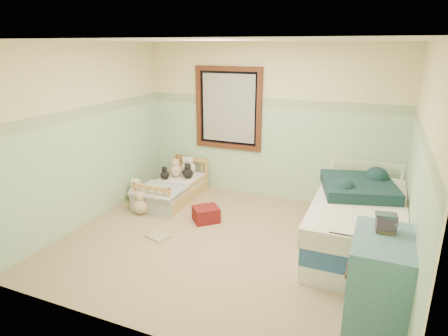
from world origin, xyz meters
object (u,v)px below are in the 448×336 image
at_px(toddler_bed_frame, 174,194).
at_px(plush_floor_tan, 141,206).
at_px(twin_bed_frame, 355,241).
at_px(floor_book, 158,236).
at_px(plush_floor_cream, 136,193).
at_px(dresser, 379,279).
at_px(red_pillow, 206,214).

relative_size(toddler_bed_frame, plush_floor_tan, 5.48).
distance_m(twin_bed_frame, floor_book, 2.55).
relative_size(plush_floor_cream, dresser, 0.32).
bearing_deg(toddler_bed_frame, plush_floor_tan, -102.29).
bearing_deg(plush_floor_tan, twin_bed_frame, 2.63).
height_order(twin_bed_frame, red_pillow, twin_bed_frame).
bearing_deg(twin_bed_frame, dresser, -77.39).
xyz_separation_m(plush_floor_tan, floor_book, (0.64, -0.56, -0.11)).
distance_m(dresser, floor_book, 2.82).
bearing_deg(red_pillow, plush_floor_cream, 169.83).
bearing_deg(red_pillow, plush_floor_tan, -171.92).
relative_size(toddler_bed_frame, floor_book, 4.76).
relative_size(red_pillow, floor_book, 1.24).
height_order(plush_floor_tan, red_pillow, plush_floor_tan).
bearing_deg(floor_book, toddler_bed_frame, 126.94).
relative_size(plush_floor_tan, floor_book, 0.87).
bearing_deg(twin_bed_frame, red_pillow, 179.93).
distance_m(plush_floor_cream, floor_book, 1.39).
relative_size(twin_bed_frame, dresser, 2.45).
xyz_separation_m(twin_bed_frame, dresser, (0.28, -1.26, 0.30)).
bearing_deg(dresser, floor_book, 168.46).
distance_m(plush_floor_cream, twin_bed_frame, 3.46).
distance_m(plush_floor_tan, twin_bed_frame, 3.09).
distance_m(dresser, red_pillow, 2.69).
xyz_separation_m(twin_bed_frame, floor_book, (-2.45, -0.70, -0.10)).
height_order(plush_floor_cream, twin_bed_frame, plush_floor_cream).
bearing_deg(plush_floor_tan, plush_floor_cream, 132.80).
distance_m(toddler_bed_frame, red_pillow, 1.03).
distance_m(plush_floor_tan, floor_book, 0.86).
bearing_deg(dresser, red_pillow, 151.84).
distance_m(toddler_bed_frame, dresser, 3.71).
xyz_separation_m(toddler_bed_frame, red_pillow, (0.87, -0.56, 0.02)).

